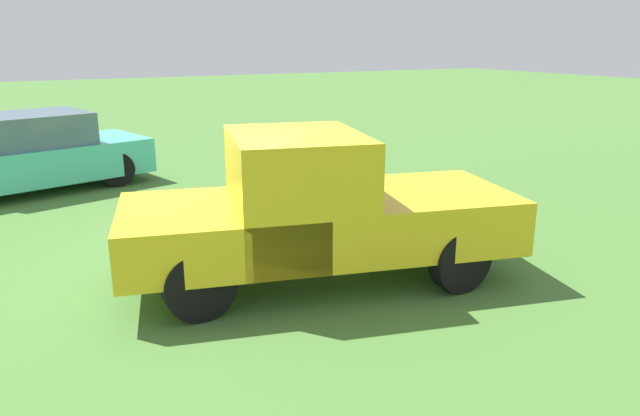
{
  "coord_description": "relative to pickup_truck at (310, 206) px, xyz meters",
  "views": [
    {
      "loc": [
        2.3,
        6.81,
        2.85
      ],
      "look_at": [
        -0.9,
        0.81,
        0.9
      ],
      "focal_mm": 33.21,
      "sensor_mm": 36.0,
      "label": 1
    }
  ],
  "objects": [
    {
      "name": "pickup_truck",
      "position": [
        0.0,
        0.0,
        0.0
      ],
      "size": [
        4.95,
        2.9,
        1.81
      ],
      "rotation": [
        0.0,
        0.0,
        2.9
      ],
      "color": "black",
      "rests_on": "ground_plane"
    },
    {
      "name": "ground_plane",
      "position": [
        0.78,
        -0.78,
        -0.93
      ],
      "size": [
        80.0,
        80.0,
        0.0
      ],
      "primitive_type": "plane",
      "color": "#477533"
    },
    {
      "name": "sedan_near",
      "position": [
        2.88,
        -6.44,
        -0.24
      ],
      "size": [
        5.02,
        2.98,
        1.49
      ],
      "rotation": [
        0.0,
        0.0,
        0.26
      ],
      "color": "black",
      "rests_on": "ground_plane"
    }
  ]
}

